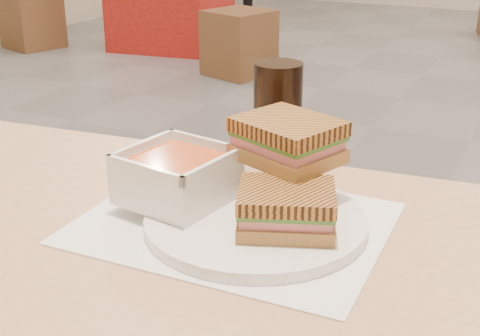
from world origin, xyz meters
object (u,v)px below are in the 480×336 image
at_px(cola_glass, 278,114).
at_px(bg_chair_0r, 239,43).
at_px(bg_table_0, 172,2).
at_px(panini_lower, 286,208).
at_px(soup_bowl, 177,178).
at_px(plate, 256,221).
at_px(bg_chair_0l, 32,20).

distance_m(cola_glass, bg_chair_0r, 3.59).
bearing_deg(bg_table_0, panini_lower, -56.28).
bearing_deg(cola_glass, panini_lower, -64.09).
distance_m(soup_bowl, bg_table_0, 4.70).
bearing_deg(soup_bowl, bg_table_0, 122.22).
height_order(plate, cola_glass, cola_glass).
xyz_separation_m(cola_glass, bg_chair_0r, (-1.63, 3.14, -0.61)).
distance_m(cola_glass, bg_chair_0l, 4.81).
height_order(soup_bowl, panini_lower, soup_bowl).
relative_size(plate, bg_table_0, 0.30).
xyz_separation_m(soup_bowl, panini_lower, (0.16, -0.01, -0.00)).
relative_size(bg_table_0, bg_chair_0r, 1.88).
bearing_deg(cola_glass, soup_bowl, -102.72).
height_order(panini_lower, bg_chair_0l, panini_lower).
xyz_separation_m(soup_bowl, bg_chair_0l, (-3.49, 3.41, -0.58)).
height_order(plate, bg_table_0, plate).
xyz_separation_m(plate, bg_chair_0r, (-1.69, 3.35, -0.54)).
xyz_separation_m(bg_table_0, bg_chair_0r, (0.91, -0.61, -0.14)).
bearing_deg(panini_lower, bg_table_0, 123.72).
bearing_deg(bg_table_0, bg_chair_0r, -33.64).
xyz_separation_m(bg_chair_0l, bg_chair_0r, (1.91, -0.06, -0.00)).
distance_m(panini_lower, cola_glass, 0.25).
bearing_deg(bg_chair_0r, bg_chair_0l, 178.19).
relative_size(plate, panini_lower, 1.99).
distance_m(soup_bowl, panini_lower, 0.16).
bearing_deg(plate, bg_chair_0r, 116.79).
relative_size(soup_bowl, panini_lower, 1.03).
relative_size(panini_lower, cola_glass, 0.88).
relative_size(soup_bowl, cola_glass, 0.91).
bearing_deg(panini_lower, cola_glass, 115.91).
height_order(soup_bowl, bg_table_0, soup_bowl).
distance_m(bg_table_0, bg_chair_0r, 1.11).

